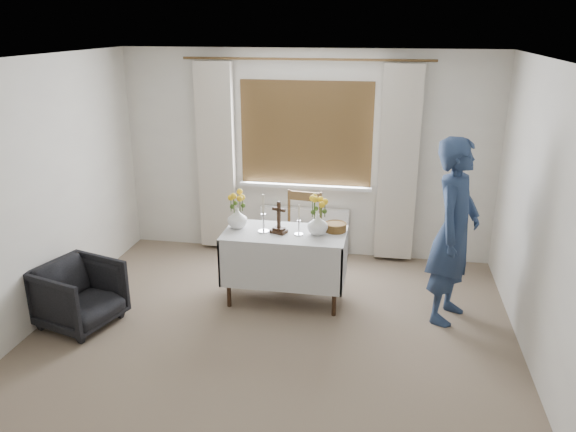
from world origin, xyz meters
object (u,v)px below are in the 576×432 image
object	(u,v)px
person	(454,232)
flower_vase_right	(318,224)
wooden_cross	(279,217)
flower_vase_left	(237,218)
armchair	(79,295)
wooden_chair	(300,235)
altar_table	(285,267)

from	to	relation	value
person	flower_vase_right	distance (m)	1.31
wooden_cross	flower_vase_left	world-z (taller)	wooden_cross
armchair	wooden_cross	size ratio (longest dim) A/B	2.07
flower_vase_left	flower_vase_right	xyz separation A→B (m)	(0.84, -0.04, 0.00)
wooden_chair	armchair	world-z (taller)	wooden_chair
altar_table	wooden_chair	xyz separation A→B (m)	(0.05, 0.68, 0.09)
altar_table	flower_vase_left	world-z (taller)	flower_vase_left
armchair	person	bearing A→B (deg)	-60.90
wooden_cross	altar_table	bearing A→B (deg)	39.34
flower_vase_right	flower_vase_left	bearing A→B (deg)	177.11
flower_vase_right	armchair	bearing A→B (deg)	-158.76
flower_vase_right	person	bearing A→B (deg)	-3.15
altar_table	flower_vase_left	size ratio (longest dim) A/B	5.82
wooden_chair	person	xyz separation A→B (m)	(1.59, -0.74, 0.43)
person	flower_vase_left	world-z (taller)	person
armchair	flower_vase_right	distance (m)	2.40
altar_table	flower_vase_left	distance (m)	0.71
armchair	wooden_cross	xyz separation A→B (m)	(1.79, 0.82, 0.62)
wooden_chair	wooden_cross	distance (m)	0.84
wooden_chair	wooden_cross	xyz separation A→B (m)	(-0.11, -0.70, 0.45)
wooden_chair	flower_vase_right	xyz separation A→B (m)	(0.28, -0.67, 0.40)
wooden_chair	flower_vase_left	xyz separation A→B (m)	(-0.56, -0.63, 0.39)
altar_table	armchair	world-z (taller)	altar_table
wooden_cross	flower_vase_right	size ratio (longest dim) A/B	1.53
armchair	wooden_cross	world-z (taller)	wooden_cross
wooden_chair	flower_vase_left	distance (m)	0.93
flower_vase_left	person	bearing A→B (deg)	-3.05
flower_vase_left	flower_vase_right	world-z (taller)	flower_vase_right
wooden_chair	wooden_cross	bearing A→B (deg)	-92.26
altar_table	flower_vase_right	bearing A→B (deg)	1.60
wooden_chair	person	size ratio (longest dim) A/B	0.53
person	flower_vase_left	bearing A→B (deg)	109.58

